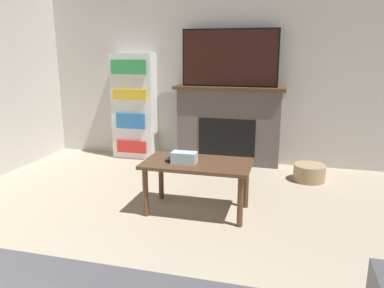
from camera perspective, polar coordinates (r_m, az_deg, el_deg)
name	(u,v)px	position (r m, az deg, el deg)	size (l,w,h in m)	color
wall_back	(221,59)	(4.95, 4.37, 12.86)	(5.75, 0.06, 2.70)	beige
fireplace	(228,125)	(4.87, 5.53, 2.85)	(1.42, 0.28, 1.01)	#605651
tv	(229,58)	(4.76, 5.74, 12.91)	(1.20, 0.03, 0.71)	black
coffee_table	(197,169)	(3.38, 0.81, -3.86)	(0.96, 0.54, 0.48)	brown
tissue_box	(184,158)	(3.31, -1.21, -2.07)	(0.22, 0.12, 0.10)	silver
remote_control	(170,159)	(3.42, -3.43, -2.27)	(0.04, 0.15, 0.02)	black
bookshelf	(134,106)	(5.18, -8.80, 5.69)	(0.58, 0.29, 1.42)	white
storage_basket	(309,173)	(4.48, 17.44, -4.20)	(0.35, 0.35, 0.19)	tan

